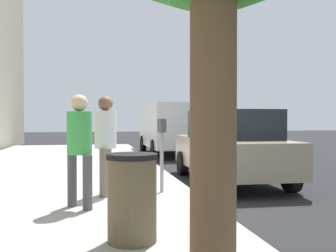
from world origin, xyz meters
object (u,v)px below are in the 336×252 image
(pedestrian_bystander, at_px, (79,141))
(parked_van_far, at_px, (170,126))
(parked_sedan_near, at_px, (230,146))
(trash_bin, at_px, (132,197))
(pedestrian_at_meter, at_px, (106,136))
(parking_meter, at_px, (162,139))

(pedestrian_bystander, relative_size, parked_van_far, 0.34)
(parked_sedan_near, height_order, trash_bin, parked_sedan_near)
(pedestrian_at_meter, xyz_separation_m, parked_sedan_near, (1.71, -3.05, -0.34))
(parked_sedan_near, height_order, parked_van_far, parked_van_far)
(parking_meter, height_order, pedestrian_bystander, pedestrian_bystander)
(parking_meter, height_order, parked_van_far, parked_van_far)
(parked_van_far, relative_size, trash_bin, 5.15)
(parking_meter, bearing_deg, pedestrian_at_meter, 94.98)
(pedestrian_at_meter, distance_m, parked_van_far, 9.75)
(parked_van_far, xyz_separation_m, trash_bin, (-12.05, 2.85, -0.60))
(parking_meter, xyz_separation_m, pedestrian_bystander, (-1.07, 1.51, 0.04))
(parking_meter, distance_m, parked_van_far, 9.38)
(parked_sedan_near, relative_size, trash_bin, 4.39)
(parking_meter, relative_size, pedestrian_at_meter, 0.77)
(parking_meter, relative_size, trash_bin, 1.40)
(trash_bin, bearing_deg, parked_van_far, -13.28)
(parking_meter, relative_size, pedestrian_bystander, 0.79)
(parked_van_far, distance_m, trash_bin, 12.40)
(pedestrian_at_meter, relative_size, pedestrian_bystander, 1.02)
(parking_meter, relative_size, parked_van_far, 0.27)
(parking_meter, xyz_separation_m, trash_bin, (-2.89, 0.86, -0.51))
(parked_sedan_near, bearing_deg, parking_meter, 129.11)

